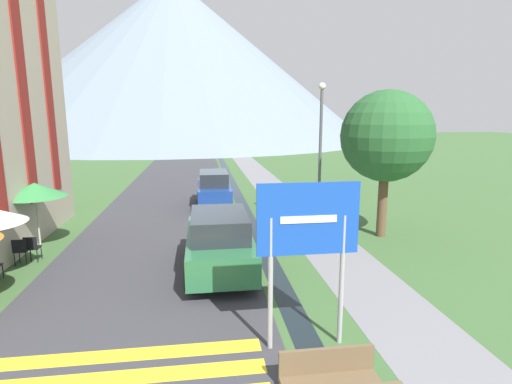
# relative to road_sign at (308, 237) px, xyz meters

# --- Properties ---
(ground_plane) EXTENTS (160.00, 160.00, 0.00)m
(ground_plane) POSITION_rel_road_sign_xyz_m (-1.13, 15.73, -2.31)
(ground_plane) COLOR #3D6033
(road) EXTENTS (6.40, 60.00, 0.01)m
(road) POSITION_rel_road_sign_xyz_m (-3.63, 25.73, -2.30)
(road) COLOR #38383D
(road) RESTS_ON ground_plane
(footpath) EXTENTS (2.20, 60.00, 0.01)m
(footpath) POSITION_rel_road_sign_xyz_m (2.47, 25.73, -2.30)
(footpath) COLOR slate
(footpath) RESTS_ON ground_plane
(drainage_channel) EXTENTS (0.60, 60.00, 0.00)m
(drainage_channel) POSITION_rel_road_sign_xyz_m (0.07, 25.73, -2.31)
(drainage_channel) COLOR black
(drainage_channel) RESTS_ON ground_plane
(mountain_distant) EXTENTS (71.08, 71.08, 28.98)m
(mountain_distant) POSITION_rel_road_sign_xyz_m (-6.44, 71.03, 12.18)
(mountain_distant) COLOR slate
(mountain_distant) RESTS_ON ground_plane
(road_sign) EXTENTS (2.01, 0.11, 3.37)m
(road_sign) POSITION_rel_road_sign_xyz_m (0.00, 0.00, 0.00)
(road_sign) COLOR #9E9EA3
(road_sign) RESTS_ON ground_plane
(parked_car_near) EXTENTS (2.00, 4.47, 1.82)m
(parked_car_near) POSITION_rel_road_sign_xyz_m (-1.53, 4.26, -1.40)
(parked_car_near) COLOR #28663D
(parked_car_near) RESTS_ON ground_plane
(parked_car_far) EXTENTS (1.73, 4.28, 1.82)m
(parked_car_far) POSITION_rel_road_sign_xyz_m (-1.40, 13.00, -1.40)
(parked_car_far) COLOR navy
(parked_car_far) RESTS_ON ground_plane
(cafe_chair_far_left) EXTENTS (0.40, 0.40, 0.85)m
(cafe_chair_far_left) POSITION_rel_road_sign_xyz_m (-7.65, 5.55, -1.80)
(cafe_chair_far_left) COLOR black
(cafe_chair_far_left) RESTS_ON ground_plane
(cafe_chair_far_right) EXTENTS (0.40, 0.40, 0.85)m
(cafe_chair_far_right) POSITION_rel_road_sign_xyz_m (-7.41, 5.77, -1.80)
(cafe_chair_far_right) COLOR black
(cafe_chair_far_right) RESTS_ON ground_plane
(cafe_umbrella_rear_green) EXTENTS (2.10, 2.10, 2.35)m
(cafe_umbrella_rear_green) POSITION_rel_road_sign_xyz_m (-7.68, 7.13, -0.21)
(cafe_umbrella_rear_green) COLOR #B7B2A8
(cafe_umbrella_rear_green) RESTS_ON ground_plane
(streetlamp) EXTENTS (0.28, 0.28, 5.86)m
(streetlamp) POSITION_rel_road_sign_xyz_m (2.74, 8.31, 1.12)
(streetlamp) COLOR #515156
(streetlamp) RESTS_ON ground_plane
(tree_by_path) EXTENTS (3.40, 3.40, 5.55)m
(tree_by_path) POSITION_rel_road_sign_xyz_m (4.84, 6.92, 1.52)
(tree_by_path) COLOR brown
(tree_by_path) RESTS_ON ground_plane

